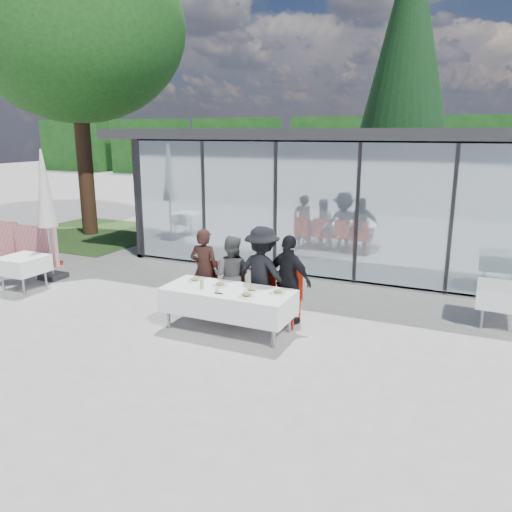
# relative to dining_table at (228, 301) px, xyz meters

# --- Properties ---
(ground) EXTENTS (90.00, 90.00, 0.00)m
(ground) POSITION_rel_dining_table_xyz_m (0.31, -0.43, -0.54)
(ground) COLOR #A3A09B
(ground) RESTS_ON ground
(pavilion) EXTENTS (14.80, 8.80, 3.44)m
(pavilion) POSITION_rel_dining_table_xyz_m (2.32, 7.73, 1.61)
(pavilion) COLOR gray
(pavilion) RESTS_ON ground
(treeline) EXTENTS (62.50, 2.00, 4.40)m
(treeline) POSITION_rel_dining_table_xyz_m (-1.69, 27.57, 1.66)
(treeline) COLOR #133B13
(treeline) RESTS_ON ground
(dining_table) EXTENTS (2.26, 0.96, 0.75)m
(dining_table) POSITION_rel_dining_table_xyz_m (0.00, 0.00, 0.00)
(dining_table) COLOR white
(dining_table) RESTS_ON ground
(diner_a) EXTENTS (0.64, 0.64, 1.60)m
(diner_a) POSITION_rel_dining_table_xyz_m (-0.89, 0.74, 0.26)
(diner_a) COLOR black
(diner_a) RESTS_ON ground
(diner_chair_a) EXTENTS (0.44, 0.44, 0.97)m
(diner_chair_a) POSITION_rel_dining_table_xyz_m (-0.89, 0.75, -0.00)
(diner_chair_a) COLOR #AE1E0B
(diner_chair_a) RESTS_ON ground
(diner_b) EXTENTS (0.81, 0.81, 1.52)m
(diner_b) POSITION_rel_dining_table_xyz_m (-0.31, 0.74, 0.22)
(diner_b) COLOR #555555
(diner_b) RESTS_ON ground
(diner_chair_b) EXTENTS (0.44, 0.44, 0.97)m
(diner_chair_b) POSITION_rel_dining_table_xyz_m (-0.31, 0.75, -0.00)
(diner_chair_b) COLOR #AE1E0B
(diner_chair_b) RESTS_ON ground
(diner_c) EXTENTS (1.28, 1.28, 1.74)m
(diner_c) POSITION_rel_dining_table_xyz_m (0.32, 0.74, 0.33)
(diner_c) COLOR black
(diner_c) RESTS_ON ground
(diner_chair_c) EXTENTS (0.44, 0.44, 0.97)m
(diner_chair_c) POSITION_rel_dining_table_xyz_m (0.32, 0.75, -0.00)
(diner_chair_c) COLOR #AE1E0B
(diner_chair_c) RESTS_ON ground
(diner_d) EXTENTS (1.20, 1.20, 1.63)m
(diner_d) POSITION_rel_dining_table_xyz_m (0.83, 0.74, 0.27)
(diner_d) COLOR black
(diner_d) RESTS_ON ground
(diner_chair_d) EXTENTS (0.44, 0.44, 0.97)m
(diner_chair_d) POSITION_rel_dining_table_xyz_m (0.83, 0.75, -0.00)
(diner_chair_d) COLOR #AE1E0B
(diner_chair_d) RESTS_ON ground
(plate_a) EXTENTS (0.28, 0.28, 0.07)m
(plate_a) POSITION_rel_dining_table_xyz_m (-0.77, 0.18, 0.24)
(plate_a) COLOR white
(plate_a) RESTS_ON dining_table
(plate_b) EXTENTS (0.28, 0.28, 0.07)m
(plate_b) POSITION_rel_dining_table_xyz_m (-0.21, 0.13, 0.24)
(plate_b) COLOR white
(plate_b) RESTS_ON dining_table
(plate_c) EXTENTS (0.28, 0.28, 0.07)m
(plate_c) POSITION_rel_dining_table_xyz_m (0.42, 0.09, 0.24)
(plate_c) COLOR white
(plate_c) RESTS_ON dining_table
(plate_d) EXTENTS (0.28, 0.28, 0.07)m
(plate_d) POSITION_rel_dining_table_xyz_m (0.87, 0.15, 0.24)
(plate_d) COLOR white
(plate_d) RESTS_ON dining_table
(plate_extra) EXTENTS (0.28, 0.28, 0.07)m
(plate_extra) POSITION_rel_dining_table_xyz_m (0.47, -0.22, 0.24)
(plate_extra) COLOR white
(plate_extra) RESTS_ON dining_table
(juice_bottle) EXTENTS (0.06, 0.06, 0.15)m
(juice_bottle) POSITION_rel_dining_table_xyz_m (-0.42, -0.16, 0.29)
(juice_bottle) COLOR #9BC250
(juice_bottle) RESTS_ON dining_table
(drinking_glasses) EXTENTS (0.07, 0.07, 0.10)m
(drinking_glasses) POSITION_rel_dining_table_xyz_m (-0.07, -0.25, 0.26)
(drinking_glasses) COLOR silver
(drinking_glasses) RESTS_ON dining_table
(folded_eyeglasses) EXTENTS (0.14, 0.03, 0.01)m
(folded_eyeglasses) POSITION_rel_dining_table_xyz_m (-0.03, -0.28, 0.22)
(folded_eyeglasses) COLOR black
(folded_eyeglasses) RESTS_ON dining_table
(spare_table_left) EXTENTS (0.86, 0.86, 0.74)m
(spare_table_left) POSITION_rel_dining_table_xyz_m (-5.16, 0.23, 0.02)
(spare_table_left) COLOR white
(spare_table_left) RESTS_ON ground
(spare_table_right) EXTENTS (0.86, 0.86, 0.74)m
(spare_table_right) POSITION_rel_dining_table_xyz_m (4.32, 2.21, 0.02)
(spare_table_right) COLOR white
(spare_table_right) RESTS_ON ground
(market_umbrella) EXTENTS (0.50, 0.50, 3.00)m
(market_umbrella) POSITION_rel_dining_table_xyz_m (-5.24, 1.09, 1.40)
(market_umbrella) COLOR black
(market_umbrella) RESTS_ON ground
(deciduous_tree) EXTENTS (7.04, 6.40, 9.38)m
(deciduous_tree) POSITION_rel_dining_table_xyz_m (-8.19, 5.57, 5.94)
(deciduous_tree) COLOR #382316
(deciduous_tree) RESTS_ON ground
(conifer_tree) EXTENTS (4.00, 4.00, 10.50)m
(conifer_tree) POSITION_rel_dining_table_xyz_m (0.81, 12.57, 5.45)
(conifer_tree) COLOR #382316
(conifer_tree) RESTS_ON ground
(grass_patch) EXTENTS (5.00, 5.00, 0.02)m
(grass_patch) POSITION_rel_dining_table_xyz_m (-8.19, 5.57, -0.53)
(grass_patch) COLOR #385926
(grass_patch) RESTS_ON ground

